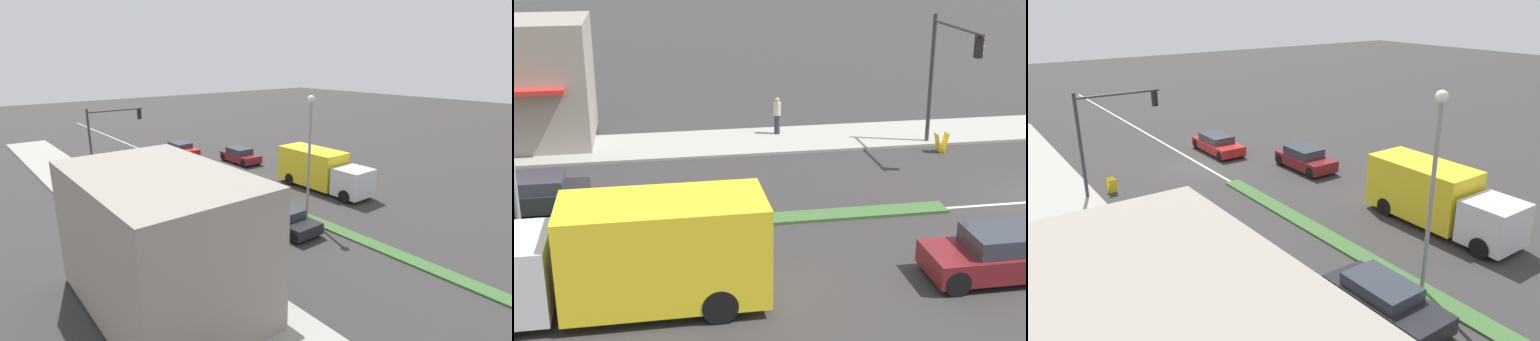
% 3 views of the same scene
% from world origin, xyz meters
% --- Properties ---
extents(ground_plane, '(160.00, 160.00, 0.00)m').
position_xyz_m(ground_plane, '(0.00, 18.00, 0.00)').
color(ground_plane, '#333030').
extents(lane_marking_center, '(0.16, 60.00, 0.01)m').
position_xyz_m(lane_marking_center, '(0.00, 0.00, 0.00)').
color(lane_marking_center, beige).
rests_on(lane_marking_center, ground).
extents(traffic_signal_main, '(4.59, 0.34, 5.60)m').
position_xyz_m(traffic_signal_main, '(6.12, 1.60, 3.90)').
color(traffic_signal_main, '#333338').
rests_on(traffic_signal_main, sidewalk_right).
extents(street_lamp, '(0.44, 0.44, 7.37)m').
position_xyz_m(street_lamp, '(0.00, 17.99, 4.78)').
color(street_lamp, gray).
rests_on(street_lamp, median_strip).
extents(pedestrian, '(0.34, 0.34, 1.71)m').
position_xyz_m(pedestrian, '(9.82, 8.00, 1.02)').
color(pedestrian, '#282D42').
rests_on(pedestrian, sidewalk_right).
extents(warning_aframe_sign, '(0.45, 0.53, 0.84)m').
position_xyz_m(warning_aframe_sign, '(6.18, 1.51, 0.43)').
color(warning_aframe_sign, yellow).
rests_on(warning_aframe_sign, ground).
extents(delivery_truck, '(2.44, 7.50, 2.87)m').
position_xyz_m(delivery_truck, '(-5.00, 14.56, 1.47)').
color(delivery_truck, silver).
rests_on(delivery_truck, ground).
extents(sedan_maroon, '(1.92, 4.09, 1.38)m').
position_xyz_m(sedan_maroon, '(-5.00, 4.52, 0.67)').
color(sedan_maroon, maroon).
rests_on(sedan_maroon, ground).
extents(sedan_dark, '(1.91, 4.43, 1.25)m').
position_xyz_m(sedan_dark, '(2.20, 18.18, 0.62)').
color(sedan_dark, black).
rests_on(sedan_dark, ground).
extents(hatchback_red, '(1.85, 4.46, 1.25)m').
position_xyz_m(hatchback_red, '(-2.20, -1.76, 0.61)').
color(hatchback_red, '#AD1E1E').
rests_on(hatchback_red, ground).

